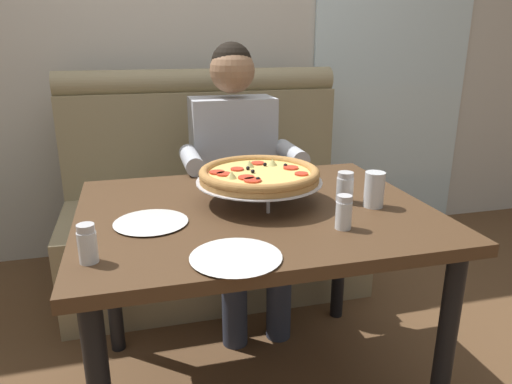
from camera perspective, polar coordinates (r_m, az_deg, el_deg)
back_wall_with_window at (r=2.98m, az=-7.93°, el=20.06°), size 6.00×0.12×2.80m
window_panel at (r=3.34m, az=16.59°, el=19.29°), size 1.10×0.02×2.80m
booth_bench at (r=2.57m, az=-5.38°, el=-2.24°), size 1.52×0.78×1.13m
dining_table at (r=1.63m, az=-0.15°, el=-4.87°), size 1.16×0.93×0.74m
diner_main at (r=2.24m, az=-2.25°, el=3.14°), size 0.54×0.64×1.27m
pizza at (r=1.62m, az=0.37°, el=2.04°), size 0.43×0.43×0.13m
shaker_oregano at (r=1.27m, az=-19.65°, el=-6.20°), size 0.05×0.05×0.10m
shaker_parmesan at (r=1.43m, az=10.53°, el=-2.70°), size 0.05×0.05×0.10m
shaker_pepper_flakes at (r=1.66m, az=10.66°, el=0.29°), size 0.06×0.06×0.11m
plate_near_left at (r=1.23m, az=-2.45°, el=-7.60°), size 0.24×0.24×0.02m
plate_near_right at (r=1.49m, az=-12.57°, el=-3.38°), size 0.23×0.23×0.02m
drinking_glass at (r=1.64m, az=14.05°, el=0.08°), size 0.07×0.07×0.12m
patio_chair at (r=4.16m, az=11.62°, el=7.12°), size 0.43×0.43×0.86m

